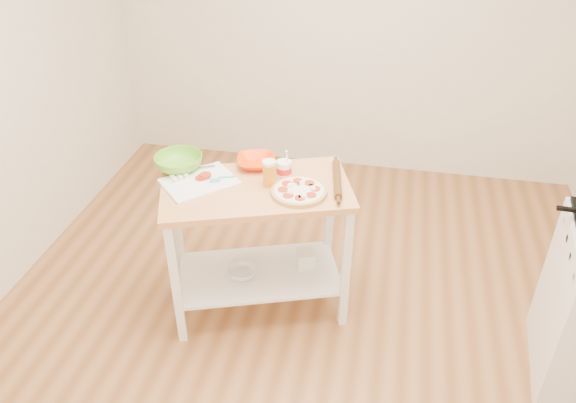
% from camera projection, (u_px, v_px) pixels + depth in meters
% --- Properties ---
extents(room_shell, '(4.04, 4.54, 2.74)m').
position_uv_depth(room_shell, '(301.00, 142.00, 2.70)').
color(room_shell, '#A2693C').
rests_on(room_shell, ground).
extents(prep_island, '(1.22, 0.91, 0.90)m').
position_uv_depth(prep_island, '(257.00, 223.00, 3.35)').
color(prep_island, tan).
rests_on(prep_island, ground).
extents(pizza, '(0.32, 0.32, 0.05)m').
position_uv_depth(pizza, '(299.00, 191.00, 3.14)').
color(pizza, tan).
rests_on(pizza, prep_island).
extents(cutting_board, '(0.50, 0.49, 0.04)m').
position_uv_depth(cutting_board, '(199.00, 181.00, 3.25)').
color(cutting_board, white).
rests_on(cutting_board, prep_island).
extents(spatula, '(0.14, 0.10, 0.01)m').
position_uv_depth(spatula, '(221.00, 179.00, 3.26)').
color(spatula, '#40B5A9').
rests_on(spatula, cutting_board).
extents(knife, '(0.24, 0.15, 0.01)m').
position_uv_depth(knife, '(186.00, 170.00, 3.34)').
color(knife, silver).
rests_on(knife, cutting_board).
extents(orange_bowl, '(0.29, 0.29, 0.06)m').
position_uv_depth(orange_bowl, '(256.00, 162.00, 3.40)').
color(orange_bowl, '#FF4002').
rests_on(orange_bowl, prep_island).
extents(green_bowl, '(0.34, 0.34, 0.09)m').
position_uv_depth(green_bowl, '(179.00, 163.00, 3.36)').
color(green_bowl, '#65B429').
rests_on(green_bowl, prep_island).
extents(beer_pint, '(0.08, 0.08, 0.16)m').
position_uv_depth(beer_pint, '(269.00, 173.00, 3.18)').
color(beer_pint, orange).
rests_on(beer_pint, prep_island).
extents(yogurt_tub, '(0.09, 0.09, 0.19)m').
position_uv_depth(yogurt_tub, '(284.00, 169.00, 3.27)').
color(yogurt_tub, white).
rests_on(yogurt_tub, prep_island).
extents(rolling_pin, '(0.11, 0.39, 0.04)m').
position_uv_depth(rolling_pin, '(337.00, 179.00, 3.24)').
color(rolling_pin, '#593514').
rests_on(rolling_pin, prep_island).
extents(shelf_glass_bowl, '(0.27, 0.27, 0.06)m').
position_uv_depth(shelf_glass_bowl, '(242.00, 272.00, 3.52)').
color(shelf_glass_bowl, silver).
rests_on(shelf_glass_bowl, prep_island).
extents(shelf_bin, '(0.14, 0.14, 0.11)m').
position_uv_depth(shelf_bin, '(306.00, 259.00, 3.59)').
color(shelf_bin, white).
rests_on(shelf_bin, prep_island).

